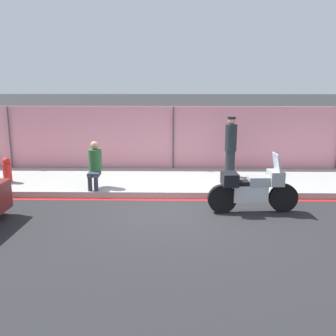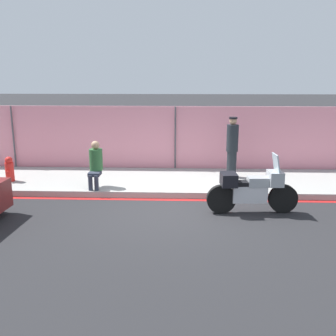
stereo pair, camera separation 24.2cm
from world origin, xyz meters
TOP-DOWN VIEW (x-y plane):
  - ground_plane at (0.00, 0.00)m, footprint 120.00×120.00m
  - sidewalk at (0.00, 2.38)m, footprint 40.54×2.84m
  - curb_paint_stripe at (0.00, 0.87)m, footprint 40.54×0.18m
  - storefront_fence at (0.00, 3.89)m, footprint 38.51×0.17m
  - motorcycle at (1.91, -0.06)m, footprint 2.18×0.58m
  - officer_standing at (1.75, 2.69)m, footprint 0.36×0.36m
  - person_seated_on_curb at (-2.16, 1.44)m, footprint 0.37×0.66m
  - fire_hydrant at (-4.84, 1.94)m, footprint 0.25×0.31m

SIDE VIEW (x-z plane):
  - ground_plane at x=0.00m, z-range 0.00..0.00m
  - curb_paint_stripe at x=0.00m, z-range 0.00..0.01m
  - sidewalk at x=0.00m, z-range 0.00..0.17m
  - fire_hydrant at x=-4.84m, z-range 0.17..0.90m
  - motorcycle at x=1.91m, z-range -0.14..1.30m
  - person_seated_on_curb at x=-2.16m, z-range 0.24..1.53m
  - storefront_fence at x=0.00m, z-range 0.00..2.23m
  - officer_standing at x=1.75m, z-range 0.20..2.04m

